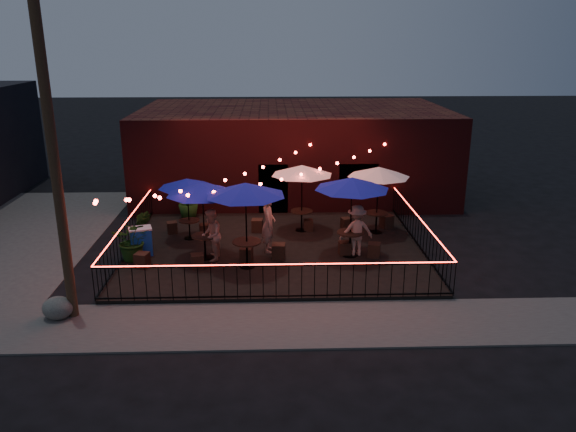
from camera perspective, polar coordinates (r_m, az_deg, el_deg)
name	(u,v)px	position (r m, az deg, el deg)	size (l,w,h in m)	color
ground	(275,275)	(17.71, -1.30, -5.97)	(110.00, 110.00, 0.00)	black
patio	(275,249)	(19.53, -1.38, -3.41)	(10.00, 8.00, 0.15)	black
sidewalk	(277,324)	(14.78, -1.15, -10.95)	(18.00, 2.50, 0.05)	#464341
brick_building	(294,150)	(26.73, 0.56, 6.69)	(14.00, 8.00, 4.00)	#360E0F
utility_pole	(55,170)	(14.92, -22.56, 4.31)	(0.26, 0.26, 8.00)	#3A2A17
fence_front	(276,282)	(15.61, -1.23, -6.69)	(10.00, 0.04, 1.04)	black
fence_left	(128,235)	(19.92, -15.93, -1.88)	(0.04, 8.00, 1.04)	black
fence_right	(418,232)	(20.00, 13.09, -1.57)	(0.04, 8.00, 1.04)	black
festoon_lights	(243,184)	(18.52, -4.55, 3.29)	(10.02, 8.72, 1.32)	red
cafe_table_0	(202,190)	(18.04, -8.71, 2.66)	(3.02, 3.02, 2.56)	black
cafe_table_1	(187,184)	(20.06, -10.23, 3.23)	(2.54, 2.54, 2.24)	black
cafe_table_2	(245,190)	(17.14, -4.34, 2.61)	(3.18, 3.18, 2.75)	black
cafe_table_3	(302,171)	(20.54, 1.43, 4.59)	(2.73, 2.73, 2.52)	black
cafe_table_4	(352,184)	(18.13, 6.53, 3.20)	(2.68, 2.68, 2.69)	black
cafe_table_5	(379,173)	(20.58, 9.20, 4.35)	(2.32, 2.32, 2.50)	black
bistro_chair_0	(142,260)	(18.37, -14.59, -4.37)	(0.40, 0.40, 0.48)	black
bistro_chair_1	(197,261)	(17.98, -9.19, -4.54)	(0.38, 0.38, 0.45)	black
bistro_chair_2	(172,228)	(21.29, -11.69, -1.15)	(0.36, 0.36, 0.42)	black
bistro_chair_3	(205,230)	(20.79, -8.44, -1.40)	(0.38, 0.38, 0.45)	black
bistro_chair_4	(246,254)	(18.31, -4.26, -3.92)	(0.38, 0.38, 0.45)	black
bistro_chair_5	(279,251)	(18.47, -0.96, -3.59)	(0.42, 0.42, 0.50)	black
bistro_chair_6	(257,225)	(21.02, -3.14, -0.96)	(0.40, 0.40, 0.48)	black
bistro_chair_7	(308,225)	(21.15, 2.06, -0.93)	(0.35, 0.35, 0.41)	black
bistro_chair_8	(345,248)	(18.89, 5.78, -3.27)	(0.38, 0.38, 0.45)	black
bistro_chair_9	(374,250)	(18.84, 8.73, -3.43)	(0.40, 0.40, 0.47)	black
bistro_chair_10	(346,223)	(21.48, 5.92, -0.73)	(0.34, 0.34, 0.40)	black
bistro_chair_11	(387,221)	(21.79, 9.98, -0.52)	(0.41, 0.41, 0.49)	black
patron_a	(268,224)	(18.86, -2.00, -0.80)	(0.71, 0.47, 1.95)	tan
patron_b	(211,235)	(18.31, -7.83, -1.93)	(0.84, 0.65, 1.72)	#D3AD92
patron_c	(356,230)	(18.69, 6.97, -1.47)	(1.11, 0.64, 1.73)	tan
potted_shrub_a	(133,240)	(18.89, -15.46, -2.39)	(1.22, 1.06, 1.35)	#153E0D
potted_shrub_b	(141,229)	(19.93, -14.75, -1.29)	(0.74, 0.59, 1.34)	#133D0F
potted_shrub_c	(188,201)	(22.82, -10.11, 1.55)	(0.80, 0.80, 1.43)	#1A3E14
cooler	(141,241)	(19.29, -14.70, -2.49)	(0.85, 0.72, 0.97)	blue
boulder	(58,308)	(16.10, -22.36, -8.64)	(0.85, 0.72, 0.66)	#474843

